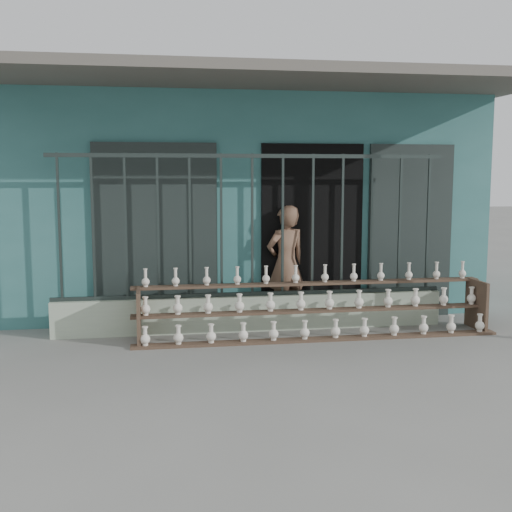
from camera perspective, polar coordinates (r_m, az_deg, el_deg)
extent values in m
plane|color=slate|center=(7.07, 1.31, -9.09)|extent=(60.00, 60.00, 0.00)
cube|color=#326A68|center=(11.05, -2.75, 5.25)|extent=(7.00, 5.00, 3.20)
cube|color=black|center=(8.79, 4.94, 2.08)|extent=(1.40, 0.12, 2.40)
cube|color=black|center=(8.49, -8.88, 1.84)|extent=(1.60, 0.08, 2.40)
cube|color=black|center=(9.20, 13.50, 2.14)|extent=(1.20, 0.08, 2.40)
cube|color=#59544C|center=(8.05, -0.24, 15.54)|extent=(7.40, 2.00, 0.12)
cube|color=#ABBBA0|center=(8.26, -0.33, -5.08)|extent=(5.00, 0.20, 0.45)
cube|color=#283330|center=(8.07, -17.07, 2.39)|extent=(0.03, 0.03, 1.80)
cube|color=#283330|center=(8.03, -14.30, 2.46)|extent=(0.03, 0.03, 1.80)
cube|color=#283330|center=(8.00, -11.50, 2.53)|extent=(0.03, 0.03, 1.80)
cube|color=#283330|center=(8.00, -8.69, 2.59)|extent=(0.03, 0.03, 1.80)
cube|color=#283330|center=(8.01, -5.89, 2.64)|extent=(0.03, 0.03, 1.80)
cube|color=#283330|center=(8.04, -3.10, 2.69)|extent=(0.03, 0.03, 1.80)
cube|color=#283330|center=(8.09, -0.34, 2.73)|extent=(0.03, 0.03, 1.80)
cube|color=#283330|center=(8.16, 2.38, 2.76)|extent=(0.03, 0.03, 1.80)
cube|color=#283330|center=(8.25, 5.05, 2.78)|extent=(0.03, 0.03, 1.80)
cube|color=#283330|center=(8.36, 7.66, 2.80)|extent=(0.03, 0.03, 1.80)
cube|color=#283330|center=(8.48, 10.19, 2.82)|extent=(0.03, 0.03, 1.80)
cube|color=#283330|center=(8.62, 12.65, 2.83)|extent=(0.03, 0.03, 1.80)
cube|color=#283330|center=(8.77, 15.03, 2.83)|extent=(0.03, 0.03, 1.80)
cube|color=#283330|center=(8.07, -0.34, 8.89)|extent=(5.00, 0.04, 0.05)
cube|color=#283330|center=(8.21, -0.34, -3.37)|extent=(5.00, 0.04, 0.05)
cube|color=brown|center=(7.84, 5.70, -7.38)|extent=(4.50, 0.18, 0.03)
cube|color=brown|center=(8.00, 5.26, -4.85)|extent=(4.50, 0.18, 0.03)
cube|color=brown|center=(8.18, 4.85, -2.44)|extent=(4.50, 0.18, 0.03)
cube|color=brown|center=(7.76, -10.37, -5.30)|extent=(0.04, 0.55, 0.64)
cube|color=brown|center=(8.78, 19.01, -4.10)|extent=(0.04, 0.55, 0.64)
imported|color=brown|center=(8.63, 2.68, -0.73)|extent=(0.67, 0.54, 1.58)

